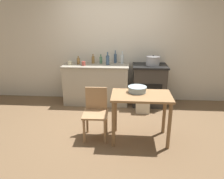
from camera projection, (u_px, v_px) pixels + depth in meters
ground_plane at (110, 128)px, 3.99m from camera, size 14.00×14.00×0.00m
wall_back at (116, 46)px, 5.09m from camera, size 8.00×0.07×2.55m
counter_cabinet at (96, 84)px, 5.06m from camera, size 1.47×0.63×0.90m
stove at (149, 85)px, 4.96m from camera, size 0.76×0.65×0.92m
work_table at (141, 103)px, 3.43m from camera, size 0.93×0.58×0.78m
chair at (96, 111)px, 3.59m from camera, size 0.41×0.41×0.83m
flour_sack at (143, 105)px, 4.59m from camera, size 0.29×0.20×0.33m
stock_pot at (153, 61)px, 4.77m from camera, size 0.31×0.31×0.22m
mixing_bowl_large at (137, 89)px, 3.47m from camera, size 0.30×0.30×0.09m
bottle_far_left at (101, 60)px, 5.04m from camera, size 0.06×0.06×0.21m
bottle_left at (78, 61)px, 4.96m from camera, size 0.07×0.07×0.18m
bottle_mid_left at (122, 59)px, 4.98m from camera, size 0.07×0.07×0.29m
bottle_center_left at (108, 60)px, 4.88m from camera, size 0.08×0.08×0.28m
bottle_center at (116, 58)px, 5.07m from camera, size 0.06×0.06×0.29m
bottle_center_right at (93, 60)px, 5.06m from camera, size 0.07×0.07×0.21m
cup_mid_right at (84, 63)px, 4.82m from camera, size 0.08×0.08×0.09m
cup_right at (70, 63)px, 4.89m from camera, size 0.09×0.09×0.09m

